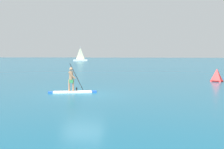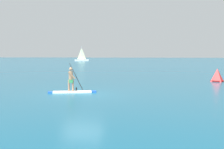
{
  "view_description": "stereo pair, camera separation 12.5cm",
  "coord_description": "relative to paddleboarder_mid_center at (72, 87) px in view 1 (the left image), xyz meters",
  "views": [
    {
      "loc": [
        5.13,
        -16.64,
        2.42
      ],
      "look_at": [
        0.88,
        4.68,
        0.91
      ],
      "focal_mm": 45.84,
      "sensor_mm": 36.0,
      "label": 1
    },
    {
      "loc": [
        5.25,
        -16.62,
        2.42
      ],
      "look_at": [
        0.88,
        4.68,
        0.91
      ],
      "focal_mm": 45.84,
      "sensor_mm": 36.0,
      "label": 2
    }
  ],
  "objects": [
    {
      "name": "ground",
      "position": [
        0.91,
        -0.69,
        -0.35
      ],
      "size": [
        440.0,
        440.0,
        0.0
      ],
      "primitive_type": "plane",
      "color": "#145B7A"
    },
    {
      "name": "paddleboarder_mid_center",
      "position": [
        0.0,
        0.0,
        0.0
      ],
      "size": [
        3.03,
        1.47,
        1.92
      ],
      "rotation": [
        0.0,
        0.0,
        0.34
      ],
      "color": "white",
      "rests_on": "ground"
    },
    {
      "name": "race_marker_buoy",
      "position": [
        10.31,
        9.78,
        0.16
      ],
      "size": [
        1.24,
        1.24,
        1.17
      ],
      "color": "red",
      "rests_on": "ground"
    },
    {
      "name": "sailboat_left_horizon",
      "position": [
        -26.91,
        86.63,
        0.41
      ],
      "size": [
        5.24,
        3.6,
        5.62
      ],
      "rotation": [
        0.0,
        0.0,
        0.47
      ],
      "color": "white",
      "rests_on": "ground"
    }
  ]
}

